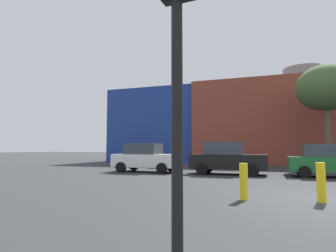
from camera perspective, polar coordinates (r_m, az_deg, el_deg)
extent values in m
cube|color=brown|center=(33.05, 26.05, 0.27)|extent=(21.52, 12.54, 8.11)
cube|color=navy|center=(34.81, -0.51, -0.46)|extent=(9.86, 11.29, 8.08)
cylinder|color=slate|center=(33.82, 25.74, 8.84)|extent=(4.00, 4.00, 2.00)
cube|color=white|center=(18.35, -4.32, -7.01)|extent=(4.29, 1.84, 0.82)
cube|color=#333D47|center=(18.44, -5.03, -4.61)|extent=(2.15, 1.63, 0.72)
cylinder|color=black|center=(18.76, 0.74, -8.22)|extent=(0.65, 0.22, 0.65)
cylinder|color=black|center=(16.99, -1.28, -8.60)|extent=(0.65, 0.22, 0.65)
cylinder|color=black|center=(19.80, -6.93, -8.00)|extent=(0.65, 0.22, 0.65)
cylinder|color=black|center=(18.13, -9.57, -8.28)|extent=(0.65, 0.22, 0.65)
cube|color=black|center=(16.97, 12.23, -7.08)|extent=(4.36, 1.87, 0.83)
cube|color=#333D47|center=(16.98, 11.31, -4.47)|extent=(2.18, 1.66, 0.73)
cylinder|color=black|center=(17.83, 17.14, -8.19)|extent=(0.66, 0.23, 0.66)
cylinder|color=black|center=(15.93, 16.89, -8.65)|extent=(0.66, 0.23, 0.66)
cylinder|color=black|center=(18.15, 8.18, -8.28)|extent=(0.66, 0.23, 0.66)
cylinder|color=black|center=(16.29, 6.89, -8.72)|extent=(0.66, 0.23, 0.66)
cube|color=#1E662D|center=(17.14, 30.00, -6.73)|extent=(4.02, 1.72, 0.77)
cube|color=#333D47|center=(17.08, 29.11, -4.36)|extent=(2.01, 1.53, 0.67)
cylinder|color=black|center=(17.85, 25.39, -8.03)|extent=(0.61, 0.21, 0.61)
cylinder|color=black|center=(16.10, 26.08, -8.42)|extent=(0.61, 0.21, 0.61)
cylinder|color=black|center=(2.89, 1.88, -3.52)|extent=(0.12, 0.12, 3.11)
cylinder|color=brown|center=(23.26, 29.88, -1.83)|extent=(0.48, 0.48, 4.78)
ellipsoid|color=#476033|center=(23.66, 29.53, 6.80)|extent=(4.22, 4.22, 3.38)
cylinder|color=yellow|center=(8.72, 15.15, -10.83)|extent=(0.24, 0.24, 1.07)
cylinder|color=yellow|center=(9.10, 28.70, -10.04)|extent=(0.24, 0.24, 1.11)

